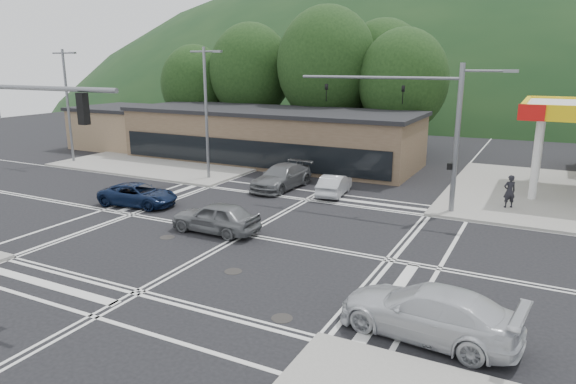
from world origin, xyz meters
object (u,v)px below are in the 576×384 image
at_px(car_queue_b, 378,161).
at_px(car_silver_east, 428,312).
at_px(car_grey_center, 216,217).
at_px(car_queue_a, 334,185).
at_px(car_blue_west, 138,195).
at_px(pedestrian, 509,191).
at_px(car_northbound, 282,177).

bearing_deg(car_queue_b, car_silver_east, 116.33).
distance_m(car_grey_center, car_queue_b, 18.27).
bearing_deg(car_queue_b, car_queue_a, 95.41).
bearing_deg(car_queue_a, car_grey_center, 68.38).
height_order(car_blue_west, car_silver_east, car_silver_east).
height_order(car_silver_east, car_queue_b, car_silver_east).
height_order(car_queue_a, pedestrian, pedestrian).
bearing_deg(car_grey_center, car_blue_west, -106.21).
relative_size(car_silver_east, car_queue_b, 1.35).
xyz_separation_m(car_grey_center, pedestrian, (12.30, 10.62, 0.32)).
relative_size(car_queue_a, pedestrian, 2.11).
bearing_deg(pedestrian, car_blue_west, -5.33).
relative_size(car_northbound, pedestrian, 2.88).
bearing_deg(car_blue_west, car_northbound, -44.12).
height_order(car_blue_west, car_northbound, car_northbound).
height_order(car_queue_b, car_northbound, car_northbound).
height_order(car_grey_center, car_queue_b, car_grey_center).
distance_m(car_blue_west, car_silver_east, 19.35).
relative_size(car_queue_b, car_northbound, 0.75).
bearing_deg(car_silver_east, car_queue_b, -152.45).
relative_size(car_blue_west, car_grey_center, 1.03).
distance_m(car_blue_west, pedestrian, 20.91).
height_order(car_grey_center, car_silver_east, car_silver_east).
xyz_separation_m(car_silver_east, car_queue_a, (-8.89, 14.45, -0.14)).
bearing_deg(car_queue_a, car_blue_west, 31.72).
distance_m(car_grey_center, car_queue_a, 9.60).
xyz_separation_m(car_grey_center, car_queue_a, (2.39, 9.30, -0.11)).
xyz_separation_m(car_northbound, pedestrian, (13.60, 1.32, 0.30)).
bearing_deg(car_blue_west, car_silver_east, -119.23).
xyz_separation_m(car_blue_west, car_silver_east, (18.01, -7.09, 0.15)).
xyz_separation_m(car_blue_west, car_queue_b, (9.12, 16.18, 0.05)).
relative_size(car_queue_a, car_northbound, 0.73).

